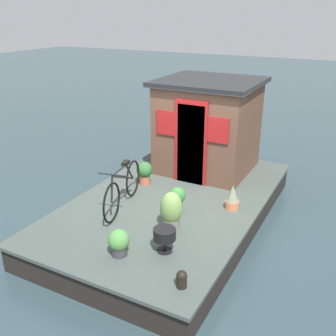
% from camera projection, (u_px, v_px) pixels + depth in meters
% --- Properties ---
extents(ground_plane, '(60.00, 60.00, 0.00)m').
position_uv_depth(ground_plane, '(173.00, 220.00, 7.96)').
color(ground_plane, '#2D4247').
extents(houseboat_deck, '(5.68, 3.39, 0.51)m').
position_uv_depth(houseboat_deck, '(173.00, 209.00, 7.86)').
color(houseboat_deck, '#424C47').
rests_on(houseboat_deck, ground_plane).
extents(houseboat_cabin, '(2.03, 2.15, 2.06)m').
position_uv_depth(houseboat_cabin, '(208.00, 125.00, 8.79)').
color(houseboat_cabin, brown).
rests_on(houseboat_cabin, houseboat_deck).
extents(bicycle, '(1.78, 0.57, 0.87)m').
position_uv_depth(bicycle, '(123.00, 188.00, 7.23)').
color(bicycle, black).
rests_on(bicycle, houseboat_deck).
extents(potted_plant_basil, '(0.33, 0.33, 0.43)m').
position_uv_depth(potted_plant_basil, '(119.00, 242.00, 5.86)').
color(potted_plant_basil, '#38383D').
rests_on(potted_plant_basil, houseboat_deck).
extents(potted_plant_fern, '(0.30, 0.30, 0.47)m').
position_uv_depth(potted_plant_fern, '(177.00, 198.00, 7.14)').
color(potted_plant_fern, slate).
rests_on(potted_plant_fern, houseboat_deck).
extents(potted_plant_sage, '(0.38, 0.38, 0.66)m').
position_uv_depth(potted_plant_sage, '(171.00, 210.00, 6.58)').
color(potted_plant_sage, slate).
rests_on(potted_plant_sage, houseboat_deck).
extents(potted_plant_thyme, '(0.26, 0.26, 0.47)m').
position_uv_depth(potted_plant_thyme, '(232.00, 197.00, 7.25)').
color(potted_plant_thyme, '#C6754C').
rests_on(potted_plant_thyme, houseboat_deck).
extents(potted_plant_lavender, '(0.34, 0.34, 0.50)m').
position_uv_depth(potted_plant_lavender, '(145.00, 172.00, 8.26)').
color(potted_plant_lavender, '#B2603D').
rests_on(potted_plant_lavender, houseboat_deck).
extents(charcoal_grill, '(0.35, 0.35, 0.39)m').
position_uv_depth(charcoal_grill, '(165.00, 235.00, 5.93)').
color(charcoal_grill, black).
rests_on(charcoal_grill, houseboat_deck).
extents(mooring_bollard, '(0.15, 0.15, 0.25)m').
position_uv_depth(mooring_bollard, '(182.00, 279.00, 5.21)').
color(mooring_bollard, black).
rests_on(mooring_bollard, houseboat_deck).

